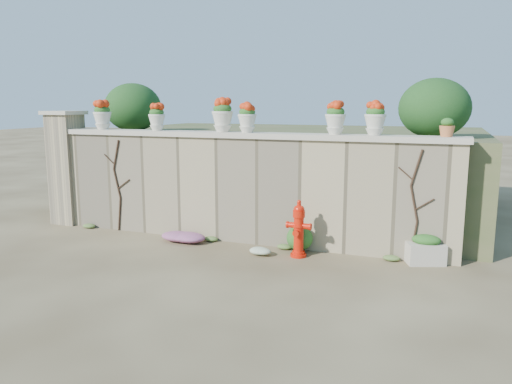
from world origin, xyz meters
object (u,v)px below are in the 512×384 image
at_px(fire_hydrant, 299,229).
at_px(urn_pot_0, 102,115).
at_px(planter_box, 426,250).
at_px(terracotta_pot, 447,128).

relative_size(fire_hydrant, urn_pot_0, 1.70).
height_order(fire_hydrant, planter_box, fire_hydrant).
bearing_deg(urn_pot_0, fire_hydrant, -7.95).
xyz_separation_m(planter_box, urn_pot_0, (-6.58, 0.25, 2.16)).
bearing_deg(planter_box, fire_hydrant, 169.61).
xyz_separation_m(fire_hydrant, planter_box, (2.08, 0.38, -0.27)).
relative_size(fire_hydrant, planter_box, 1.45).
bearing_deg(fire_hydrant, planter_box, 12.22).
height_order(fire_hydrant, terracotta_pot, terracotta_pot).
relative_size(planter_box, urn_pot_0, 1.17).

